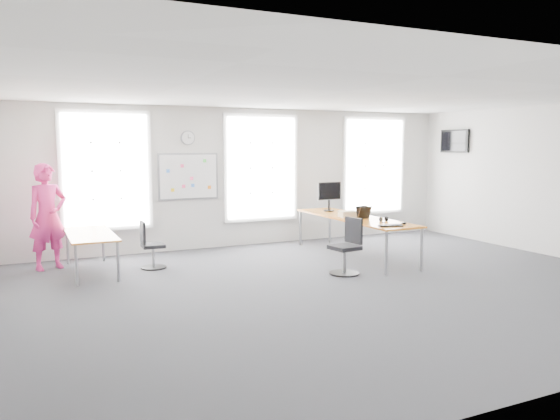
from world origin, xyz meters
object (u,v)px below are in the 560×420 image
headphones (383,219)px  chair_left (150,248)px  desk_right (354,219)px  monitor (329,194)px  chair_right (347,250)px  keyboard (391,226)px  person (48,217)px  desk_left (90,237)px

headphones → chair_left: bearing=147.4°
desk_right → chair_left: 3.95m
chair_left → monitor: 3.99m
desk_right → chair_left: bearing=170.3°
chair_right → monitor: size_ratio=1.55×
keyboard → desk_right: bearing=102.7°
desk_right → monitor: 1.10m
chair_right → person: person is taller
headphones → keyboard: bearing=-127.6°
desk_right → keyboard: bearing=-95.5°
monitor → desk_left: bearing=178.7°
chair_left → person: size_ratio=0.45×
headphones → monitor: 1.83m
chair_right → person: size_ratio=0.51×
headphones → monitor: bearing=80.7°
desk_left → headphones: size_ratio=11.68×
desk_left → monitor: bearing=2.6°
desk_left → chair_right: (3.96, -1.98, -0.21)m
desk_left → chair_right: chair_right is taller
headphones → desk_right: bearing=87.0°
desk_right → monitor: monitor is taller
chair_right → monitor: monitor is taller
chair_left → person: (-1.63, 0.74, 0.57)m
desk_right → chair_right: 1.53m
keyboard → headphones: (0.26, 0.57, 0.03)m
person → headphones: bearing=-42.4°
chair_right → headphones: (1.04, 0.41, 0.42)m
chair_left → headphones: size_ratio=5.30×
chair_right → monitor: bearing=149.1°
desk_right → person: bearing=165.7°
chair_left → chair_right: bearing=-120.4°
desk_left → keyboard: (4.74, -2.14, 0.18)m
desk_right → desk_left: (-4.87, 0.79, -0.11)m
desk_right → chair_left: size_ratio=3.82×
headphones → chair_right: bearing=-171.2°
desk_right → chair_right: size_ratio=3.39×
chair_right → monitor: (0.94, 2.21, 0.75)m
desk_right → chair_right: bearing=-127.4°
chair_right → headphones: bearing=103.7°
desk_left → chair_right: bearing=-26.6°
chair_right → keyboard: chair_right is taller
chair_left → person: 1.88m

